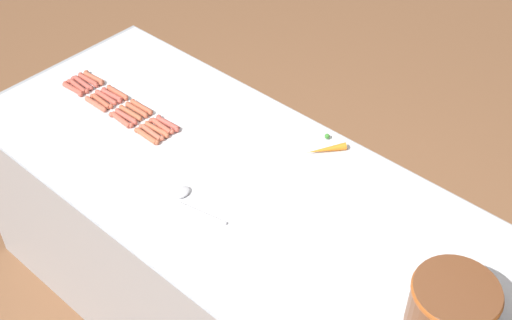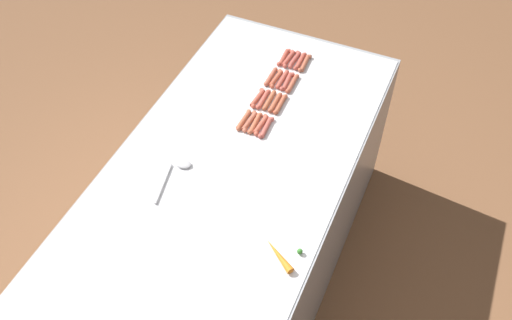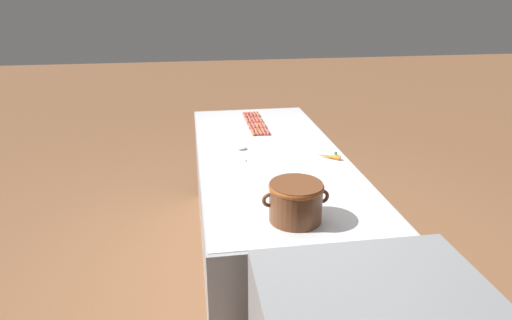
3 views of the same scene
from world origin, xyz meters
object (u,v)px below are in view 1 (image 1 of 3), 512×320
object	(u,v)px
serving_spoon	(189,199)
hot_dog_6	(137,110)
carrot	(326,149)
hot_dog_8	(82,83)
hot_dog_10	(130,113)
hot_dog_0	(94,78)
hot_dog_13	(101,101)
hot_dog_12	(78,86)
hot_dog_19	(147,136)
hot_dog_9	(105,98)
hot_dog_18	(121,120)
hot_dog_5	(112,95)
bean_pot	(452,306)
hot_dog_16	(73,89)
hot_dog_1	(117,93)
hot_dog_3	(168,123)
hot_dog_14	(126,117)
hot_dog_17	(96,104)
hot_dog_4	(88,80)
hot_dog_15	(151,133)
hot_dog_2	(141,107)
hot_dog_11	(157,129)
hot_dog_7	(162,126)

from	to	relation	value
serving_spoon	hot_dog_6	bearing A→B (deg)	-111.93
serving_spoon	carrot	xyz separation A→B (m)	(-0.57, 0.22, 0.01)
hot_dog_8	hot_dog_10	distance (m)	0.34
hot_dog_0	hot_dog_13	world-z (taller)	same
hot_dog_12	hot_dog_19	world-z (taller)	same
hot_dog_9	hot_dog_18	world-z (taller)	same
hot_dog_5	bean_pot	xyz separation A→B (m)	(0.08, 1.75, 0.10)
hot_dog_16	serving_spoon	xyz separation A→B (m)	(0.14, 0.90, -0.00)
hot_dog_1	hot_dog_3	xyz separation A→B (m)	(-0.00, 0.34, 0.00)
hot_dog_9	hot_dog_14	xyz separation A→B (m)	(0.03, 0.18, 0.00)
hot_dog_5	hot_dog_18	world-z (taller)	same
hot_dog_12	hot_dog_17	bearing A→B (deg)	79.92
hot_dog_18	hot_dog_3	bearing A→B (deg)	125.09
hot_dog_4	bean_pot	size ratio (longest dim) A/B	0.43
hot_dog_15	hot_dog_17	bearing A→B (deg)	-84.48
hot_dog_5	hot_dog_4	bearing A→B (deg)	-91.09
hot_dog_19	serving_spoon	xyz separation A→B (m)	(0.14, 0.40, -0.00)
hot_dog_0	hot_dog_2	xyz separation A→B (m)	(-0.00, 0.34, 0.00)
hot_dog_16	carrot	distance (m)	1.20
hot_dog_10	hot_dog_15	world-z (taller)	same
hot_dog_5	hot_dog_18	distance (m)	0.19
hot_dog_12	hot_dog_18	distance (m)	0.34
hot_dog_12	bean_pot	world-z (taller)	bean_pot
hot_dog_3	hot_dog_12	distance (m)	0.52
hot_dog_13	hot_dog_5	bearing A→B (deg)	-177.69
hot_dog_5	hot_dog_8	xyz separation A→B (m)	(0.03, -0.17, 0.00)
hot_dog_1	hot_dog_3	bearing A→B (deg)	90.03
hot_dog_2	hot_dog_19	world-z (taller)	same
hot_dog_12	carrot	bearing A→B (deg)	109.97
hot_dog_10	hot_dog_11	bearing A→B (deg)	90.21
hot_dog_2	hot_dog_5	size ratio (longest dim) A/B	1.00
hot_dog_6	hot_dog_14	world-z (taller)	same
hot_dog_1	hot_dog_19	world-z (taller)	same
hot_dog_6	hot_dog_12	size ratio (longest dim) A/B	1.00
hot_dog_14	hot_dog_16	xyz separation A→B (m)	(0.03, -0.34, 0.00)
hot_dog_4	carrot	xyz separation A→B (m)	(-0.34, 1.13, 0.00)
hot_dog_14	hot_dog_15	xyz separation A→B (m)	(-0.00, 0.17, 0.00)
hot_dog_4	hot_dog_15	xyz separation A→B (m)	(0.06, 0.51, 0.00)
hot_dog_10	hot_dog_17	world-z (taller)	same
hot_dog_8	hot_dog_10	xyz separation A→B (m)	(-0.00, 0.34, 0.00)
hot_dog_13	serving_spoon	xyz separation A→B (m)	(0.16, 0.73, -0.00)
hot_dog_7	bean_pot	xyz separation A→B (m)	(0.08, 1.41, 0.10)
hot_dog_1	hot_dog_12	bearing A→B (deg)	-62.63
bean_pot	hot_dog_1	bearing A→B (deg)	-93.49
hot_dog_11	hot_dog_16	distance (m)	0.51
hot_dog_7	hot_dog_18	xyz separation A→B (m)	(0.09, -0.16, 0.00)
hot_dog_10	hot_dog_14	bearing A→B (deg)	10.77
hot_dog_2	hot_dog_11	distance (m)	0.18
hot_dog_19	hot_dog_15	bearing A→B (deg)	-174.47
hot_dog_1	hot_dog_18	world-z (taller)	same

